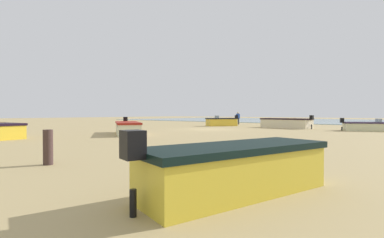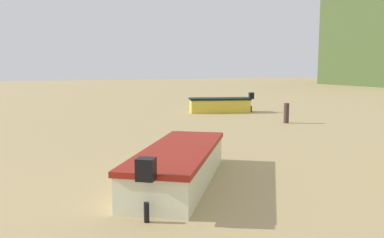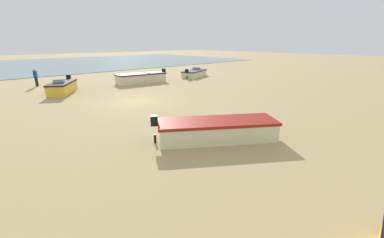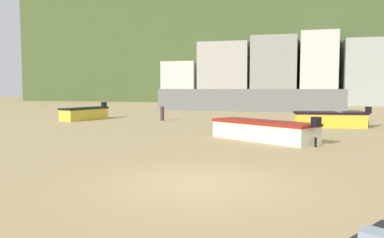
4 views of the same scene
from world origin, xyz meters
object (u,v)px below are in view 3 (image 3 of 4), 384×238
object	(u,v)px
boat_cream_1	(194,73)
boat_cream_4	(141,78)
boat_yellow_5	(63,87)
beach_walker_foreground	(35,76)
boat_cream_0	(217,130)

from	to	relation	value
boat_cream_1	boat_cream_4	xyz separation A→B (m)	(7.03, -0.17, 0.10)
boat_yellow_5	beach_walker_foreground	world-z (taller)	beach_walker_foreground
boat_cream_1	beach_walker_foreground	xyz separation A→B (m)	(15.28, -4.90, 0.57)
boat_cream_4	boat_cream_1	bearing A→B (deg)	-83.90
boat_yellow_5	beach_walker_foreground	bearing A→B (deg)	-48.60
boat_cream_4	beach_walker_foreground	size ratio (longest dim) A/B	3.23
boat_cream_0	boat_cream_1	bearing A→B (deg)	173.95
boat_yellow_5	boat_cream_1	bearing A→B (deg)	-147.60
boat_cream_4	beach_walker_foreground	xyz separation A→B (m)	(8.25, -4.73, 0.47)
boat_cream_4	boat_yellow_5	bearing A→B (deg)	100.40
boat_cream_0	beach_walker_foreground	xyz separation A→B (m)	(2.93, -19.85, 0.52)
boat_cream_0	boat_cream_1	distance (m)	19.39
boat_cream_0	boat_cream_4	distance (m)	16.03
boat_cream_0	boat_cream_1	xyz separation A→B (m)	(-12.35, -14.95, -0.05)
boat_cream_1	boat_cream_4	distance (m)	7.04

